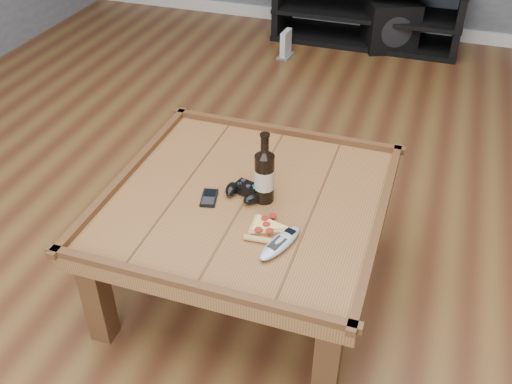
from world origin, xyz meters
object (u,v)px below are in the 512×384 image
(media_console, at_px, (368,10))
(game_controller, at_px, (244,191))
(pizza_slice, at_px, (266,228))
(subwoofer, at_px, (390,24))
(game_console, at_px, (286,45))
(coffee_table, at_px, (247,210))
(beer_bottle, at_px, (264,174))
(remote_control, at_px, (280,243))
(smartphone, at_px, (209,198))

(media_console, distance_m, game_controller, 2.75)
(media_console, height_order, game_controller, media_console)
(game_controller, xyz_separation_m, pizza_slice, (0.13, -0.16, -0.01))
(pizza_slice, distance_m, subwoofer, 2.88)
(game_console, bearing_deg, subwoofer, 36.87)
(coffee_table, distance_m, subwoofer, 2.72)
(beer_bottle, distance_m, game_controller, 0.12)
(beer_bottle, bearing_deg, coffee_table, -173.33)
(beer_bottle, distance_m, remote_control, 0.28)
(remote_control, bearing_deg, media_console, 113.12)
(remote_control, relative_size, game_console, 1.09)
(pizza_slice, distance_m, game_console, 2.54)
(coffee_table, bearing_deg, remote_control, -48.44)
(game_controller, bearing_deg, beer_bottle, 18.11)
(beer_bottle, height_order, game_controller, beer_bottle)
(pizza_slice, bearing_deg, subwoofer, 84.66)
(beer_bottle, xyz_separation_m, game_controller, (-0.08, -0.00, -0.09))
(coffee_table, height_order, beer_bottle, beer_bottle)
(pizza_slice, bearing_deg, beer_bottle, 105.38)
(pizza_slice, relative_size, remote_control, 1.00)
(beer_bottle, bearing_deg, game_controller, -177.74)
(remote_control, xyz_separation_m, game_console, (-0.70, 2.49, -0.38))
(smartphone, bearing_deg, remote_control, -40.31)
(media_console, xyz_separation_m, game_console, (-0.50, -0.47, -0.16))
(media_console, relative_size, pizza_slice, 6.51)
(beer_bottle, relative_size, smartphone, 2.52)
(game_controller, relative_size, game_console, 0.81)
(media_console, relative_size, beer_bottle, 5.04)
(game_controller, height_order, subwoofer, game_controller)
(coffee_table, distance_m, remote_control, 0.30)
(game_console, bearing_deg, smartphone, -76.16)
(beer_bottle, height_order, smartphone, beer_bottle)
(media_console, distance_m, beer_bottle, 2.76)
(coffee_table, relative_size, pizza_slice, 4.79)
(beer_bottle, xyz_separation_m, game_console, (-0.57, 2.27, -0.47))
(subwoofer, xyz_separation_m, game_console, (-0.69, -0.43, -0.09))
(smartphone, relative_size, subwoofer, 0.23)
(pizza_slice, height_order, subwoofer, pizza_slice)
(pizza_slice, bearing_deg, game_console, 100.30)
(pizza_slice, bearing_deg, media_console, 88.30)
(coffee_table, relative_size, game_console, 5.26)
(media_console, height_order, game_console, media_console)
(game_controller, height_order, pizza_slice, game_controller)
(game_controller, relative_size, subwoofer, 0.34)
(coffee_table, bearing_deg, beer_bottle, 6.67)
(beer_bottle, bearing_deg, media_console, 91.36)
(media_console, bearing_deg, subwoofer, -12.77)
(coffee_table, xyz_separation_m, smartphone, (-0.13, -0.06, 0.07))
(game_console, bearing_deg, pizza_slice, -70.92)
(coffee_table, bearing_deg, media_console, 90.00)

